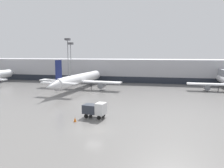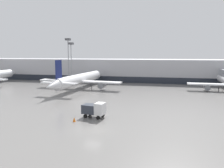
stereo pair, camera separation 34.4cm
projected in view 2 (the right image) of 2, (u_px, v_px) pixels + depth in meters
The scene contains 7 objects.
ground_plane at pixel (93, 129), 33.07m from camera, with size 320.00×320.00×0.00m, color slate.
terminal_building at pixel (136, 70), 92.33m from camera, with size 160.00×31.64×9.00m.
parked_jet_1 at pixel (79, 79), 70.20m from camera, with size 27.95×37.36×9.67m.
service_truck_1 at pixel (94, 109), 38.93m from camera, with size 4.35×2.70×2.75m.
traffic_cone_0 at pixel (74, 119), 36.68m from camera, with size 0.46×0.46×0.76m.
apron_light_mast_2 at pixel (68, 48), 84.36m from camera, with size 1.80×1.80×17.19m.
apron_light_mast_4 at pixel (71, 51), 83.28m from camera, with size 1.80×1.80×15.55m.
Camera 2 is at (9.61, -30.45, 11.36)m, focal length 35.00 mm.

